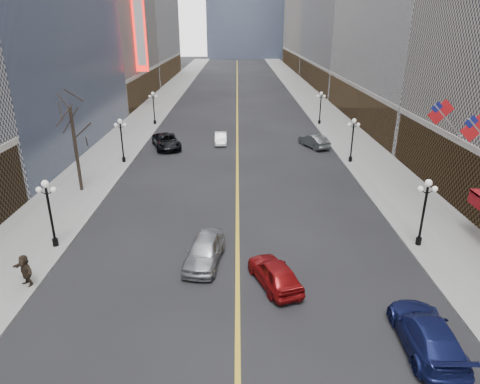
{
  "coord_description": "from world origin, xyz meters",
  "views": [
    {
      "loc": [
        0.01,
        5.41,
        13.61
      ],
      "look_at": [
        0.13,
        23.82,
        6.31
      ],
      "focal_mm": 32.0,
      "sensor_mm": 36.0,
      "label": 1
    }
  ],
  "objects_px": {
    "streetlamp_east_2": "(353,136)",
    "car_sb_mid": "(275,273)",
    "streetlamp_east_3": "(321,104)",
    "streetlamp_west_1": "(49,207)",
    "car_sb_near": "(427,334)",
    "streetlamp_east_1": "(425,206)",
    "streetlamp_west_2": "(121,136)",
    "car_nb_mid": "(221,138)",
    "streetlamp_west_3": "(154,105)",
    "car_nb_near": "(204,250)",
    "car_sb_far": "(314,141)",
    "car_nb_far": "(166,141)"
  },
  "relations": [
    {
      "from": "streetlamp_west_2",
      "to": "car_nb_mid",
      "type": "distance_m",
      "value": 12.69
    },
    {
      "from": "streetlamp_east_3",
      "to": "car_sb_mid",
      "type": "bearing_deg",
      "value": -103.59
    },
    {
      "from": "streetlamp_east_1",
      "to": "car_nb_near",
      "type": "height_order",
      "value": "streetlamp_east_1"
    },
    {
      "from": "streetlamp_west_2",
      "to": "car_sb_near",
      "type": "height_order",
      "value": "streetlamp_west_2"
    },
    {
      "from": "streetlamp_west_2",
      "to": "car_nb_mid",
      "type": "relative_size",
      "value": 1.14
    },
    {
      "from": "streetlamp_west_1",
      "to": "car_nb_far",
      "type": "bearing_deg",
      "value": 81.48
    },
    {
      "from": "streetlamp_east_1",
      "to": "streetlamp_west_2",
      "type": "height_order",
      "value": "same"
    },
    {
      "from": "streetlamp_east_1",
      "to": "car_sb_far",
      "type": "distance_m",
      "value": 24.28
    },
    {
      "from": "streetlamp_east_3",
      "to": "streetlamp_west_1",
      "type": "bearing_deg",
      "value": -123.25
    },
    {
      "from": "streetlamp_west_1",
      "to": "car_nb_mid",
      "type": "bearing_deg",
      "value": 69.16
    },
    {
      "from": "streetlamp_east_3",
      "to": "streetlamp_east_1",
      "type": "bearing_deg",
      "value": -90.0
    },
    {
      "from": "streetlamp_west_1",
      "to": "car_nb_mid",
      "type": "height_order",
      "value": "streetlamp_west_1"
    },
    {
      "from": "car_nb_near",
      "to": "car_sb_near",
      "type": "xyz_separation_m",
      "value": [
        10.41,
        -7.43,
        -0.04
      ]
    },
    {
      "from": "streetlamp_east_1",
      "to": "car_sb_mid",
      "type": "relative_size",
      "value": 1.01
    },
    {
      "from": "streetlamp_east_3",
      "to": "car_nb_near",
      "type": "height_order",
      "value": "streetlamp_east_3"
    },
    {
      "from": "streetlamp_east_3",
      "to": "streetlamp_west_1",
      "type": "relative_size",
      "value": 1.0
    },
    {
      "from": "car_nb_near",
      "to": "streetlamp_west_1",
      "type": "bearing_deg",
      "value": 176.85
    },
    {
      "from": "streetlamp_west_2",
      "to": "car_nb_far",
      "type": "distance_m",
      "value": 7.11
    },
    {
      "from": "streetlamp_east_1",
      "to": "car_nb_mid",
      "type": "xyz_separation_m",
      "value": [
        -13.8,
        25.75,
        -2.25
      ]
    },
    {
      "from": "streetlamp_west_1",
      "to": "car_nb_near",
      "type": "relative_size",
      "value": 0.92
    },
    {
      "from": "streetlamp_east_2",
      "to": "car_sb_mid",
      "type": "xyz_separation_m",
      "value": [
        -9.75,
        -22.32,
        -2.14
      ]
    },
    {
      "from": "car_sb_mid",
      "to": "car_nb_mid",
      "type": "bearing_deg",
      "value": -102.45
    },
    {
      "from": "streetlamp_west_1",
      "to": "streetlamp_west_2",
      "type": "distance_m",
      "value": 18.0
    },
    {
      "from": "streetlamp_west_1",
      "to": "streetlamp_west_2",
      "type": "xyz_separation_m",
      "value": [
        0.0,
        18.0,
        0.0
      ]
    },
    {
      "from": "car_nb_near",
      "to": "car_sb_near",
      "type": "height_order",
      "value": "car_nb_near"
    },
    {
      "from": "streetlamp_east_1",
      "to": "car_nb_near",
      "type": "relative_size",
      "value": 0.92
    },
    {
      "from": "streetlamp_east_3",
      "to": "streetlamp_west_2",
      "type": "relative_size",
      "value": 1.0
    },
    {
      "from": "car_sb_far",
      "to": "streetlamp_west_2",
      "type": "bearing_deg",
      "value": -6.85
    },
    {
      "from": "streetlamp_east_1",
      "to": "streetlamp_west_2",
      "type": "distance_m",
      "value": 29.68
    },
    {
      "from": "streetlamp_west_1",
      "to": "streetlamp_west_3",
      "type": "distance_m",
      "value": 36.0
    },
    {
      "from": "car_nb_mid",
      "to": "car_sb_mid",
      "type": "height_order",
      "value": "car_sb_mid"
    },
    {
      "from": "streetlamp_west_3",
      "to": "car_nb_mid",
      "type": "relative_size",
      "value": 1.14
    },
    {
      "from": "streetlamp_west_2",
      "to": "streetlamp_east_2",
      "type": "bearing_deg",
      "value": 0.0
    },
    {
      "from": "streetlamp_west_3",
      "to": "streetlamp_west_2",
      "type": "bearing_deg",
      "value": -90.0
    },
    {
      "from": "streetlamp_east_1",
      "to": "streetlamp_west_1",
      "type": "xyz_separation_m",
      "value": [
        -23.6,
        0.0,
        0.0
      ]
    },
    {
      "from": "streetlamp_east_1",
      "to": "streetlamp_west_2",
      "type": "bearing_deg",
      "value": 142.67
    },
    {
      "from": "streetlamp_east_2",
      "to": "streetlamp_west_1",
      "type": "height_order",
      "value": "same"
    },
    {
      "from": "streetlamp_east_1",
      "to": "streetlamp_west_2",
      "type": "xyz_separation_m",
      "value": [
        -23.6,
        18.0,
        0.0
      ]
    },
    {
      "from": "streetlamp_west_3",
      "to": "car_sb_near",
      "type": "distance_m",
      "value": 49.7
    },
    {
      "from": "streetlamp_east_1",
      "to": "streetlamp_west_1",
      "type": "distance_m",
      "value": 23.6
    },
    {
      "from": "car_nb_mid",
      "to": "streetlamp_east_1",
      "type": "bearing_deg",
      "value": -63.68
    },
    {
      "from": "streetlamp_east_2",
      "to": "car_sb_near",
      "type": "distance_m",
      "value": 27.65
    },
    {
      "from": "car_sb_near",
      "to": "car_sb_mid",
      "type": "distance_m",
      "value": 8.11
    },
    {
      "from": "streetlamp_west_3",
      "to": "car_nb_near",
      "type": "height_order",
      "value": "streetlamp_west_3"
    },
    {
      "from": "streetlamp_east_2",
      "to": "car_sb_mid",
      "type": "distance_m",
      "value": 24.45
    },
    {
      "from": "streetlamp_west_1",
      "to": "streetlamp_west_2",
      "type": "relative_size",
      "value": 1.0
    },
    {
      "from": "car_nb_near",
      "to": "car_sb_mid",
      "type": "relative_size",
      "value": 1.1
    },
    {
      "from": "car_nb_near",
      "to": "car_nb_mid",
      "type": "relative_size",
      "value": 1.23
    },
    {
      "from": "car_sb_mid",
      "to": "car_sb_far",
      "type": "bearing_deg",
      "value": -123.9
    },
    {
      "from": "streetlamp_west_3",
      "to": "car_sb_mid",
      "type": "height_order",
      "value": "streetlamp_west_3"
    }
  ]
}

